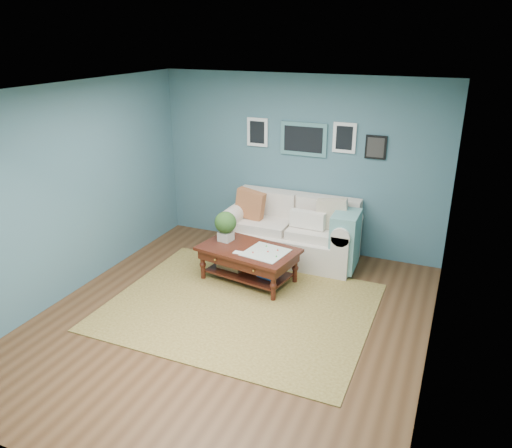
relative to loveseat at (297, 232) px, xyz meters
The scene contains 4 objects.
room_shell 2.19m from the loveseat, 94.45° to the right, with size 5.00×5.02×2.70m.
area_rug 1.74m from the loveseat, 96.16° to the right, with size 3.23×2.59×0.01m, color brown.
loveseat is the anchor object (origin of this frame).
coffee_table 1.06m from the loveseat, 114.49° to the right, with size 1.43×0.97×0.92m.
Camera 1 is at (2.32, -4.65, 3.27)m, focal length 35.00 mm.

